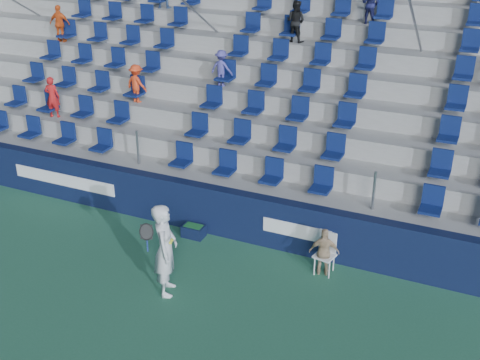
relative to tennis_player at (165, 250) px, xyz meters
name	(u,v)px	position (x,y,z in m)	size (l,w,h in m)	color
ground	(172,312)	(0.42, -0.56, -1.00)	(70.00, 70.00, 0.00)	#2D694B
sponsor_wall	(239,215)	(0.42, 2.59, -0.40)	(24.00, 0.32, 1.20)	#0F1838
grandstand	(310,94)	(0.41, 7.68, 1.14)	(24.00, 8.17, 6.63)	#9F9F9A
tennis_player	(165,250)	(0.00, 0.00, 0.00)	(0.76, 0.85, 1.99)	silver
line_judge_chair	(326,250)	(2.71, 2.08, -0.47)	(0.48, 0.49, 0.92)	white
line_judge	(324,252)	(2.71, 1.94, -0.45)	(0.64, 0.27, 1.09)	tan
ball_bin	(194,231)	(-0.58, 2.19, -0.84)	(0.53, 0.35, 0.30)	black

